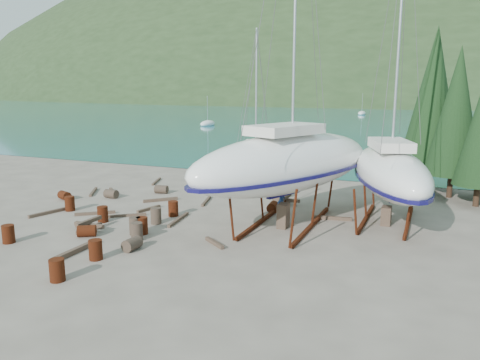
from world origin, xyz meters
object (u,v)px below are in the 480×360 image
at_px(small_sailboat_shore, 254,158).
at_px(worker, 281,200).
at_px(large_sailboat_far, 390,171).
at_px(large_sailboat_near, 288,162).

xyz_separation_m(small_sailboat_shore, worker, (5.01, -8.58, -0.99)).
bearing_deg(large_sailboat_far, large_sailboat_near, -171.11).
bearing_deg(large_sailboat_near, worker, 141.81).
distance_m(large_sailboat_near, worker, 2.99).
bearing_deg(small_sailboat_shore, worker, -72.07).
xyz_separation_m(large_sailboat_far, small_sailboat_shore, (-10.78, 7.48, -0.92)).
distance_m(large_sailboat_near, small_sailboat_shore, 11.69).
relative_size(large_sailboat_far, small_sailboat_shore, 1.49).
relative_size(small_sailboat_shore, worker, 6.24).
distance_m(large_sailboat_far, worker, 6.18).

